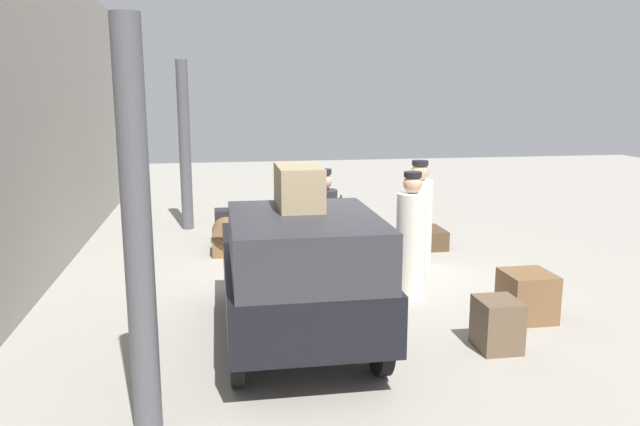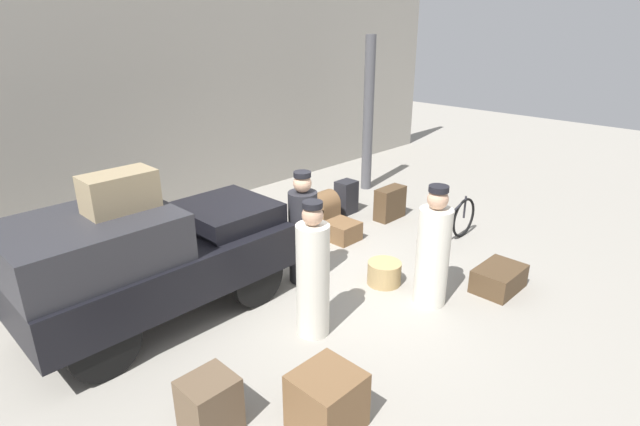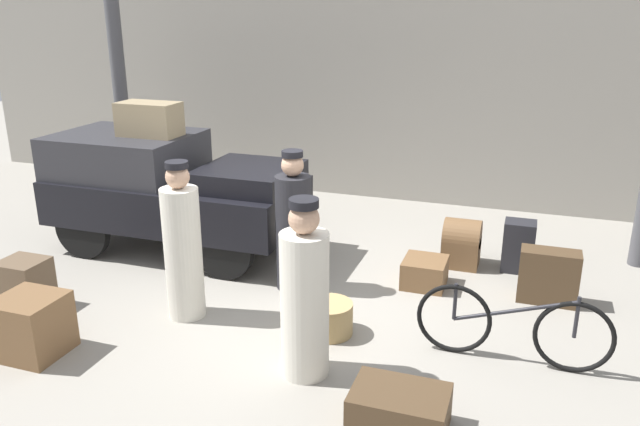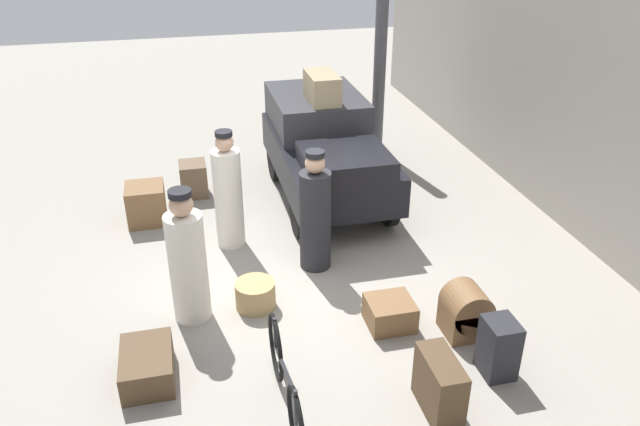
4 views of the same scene
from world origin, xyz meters
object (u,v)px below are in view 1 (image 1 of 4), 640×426
(trunk_wicker_pale, at_px, (267,223))
(suitcase_tan_flat, at_px, (497,324))
(trunk_on_truck_roof, at_px, (299,187))
(wicker_basket, at_px, (372,256))
(suitcase_black_upright, at_px, (428,238))
(porter_carrying_trunk, at_px, (418,218))
(trunk_umber_medium, at_px, (275,248))
(truck, at_px, (297,266))
(porter_with_bicycle, at_px, (411,242))
(trunk_large_brown, at_px, (527,296))
(trunk_barrel_dark, at_px, (227,238))
(porter_standing_middle, at_px, (323,232))
(bicycle, at_px, (347,221))
(suitcase_small_leather, at_px, (224,227))

(trunk_wicker_pale, height_order, suitcase_tan_flat, trunk_wicker_pale)
(trunk_on_truck_roof, bearing_deg, trunk_wicker_pale, -0.79)
(wicker_basket, xyz_separation_m, suitcase_black_upright, (0.98, -1.24, 0.00))
(porter_carrying_trunk, relative_size, suitcase_black_upright, 2.19)
(trunk_umber_medium, bearing_deg, truck, 178.62)
(porter_with_bicycle, relative_size, trunk_large_brown, 2.89)
(trunk_barrel_dark, height_order, suitcase_tan_flat, trunk_barrel_dark)
(truck, xyz_separation_m, porter_standing_middle, (2.03, -0.62, -0.13))
(bicycle, bearing_deg, trunk_umber_medium, 126.48)
(porter_standing_middle, height_order, trunk_on_truck_roof, trunk_on_truck_roof)
(trunk_wicker_pale, bearing_deg, porter_standing_middle, -168.75)
(truck, relative_size, porter_carrying_trunk, 2.00)
(wicker_basket, xyz_separation_m, trunk_large_brown, (-2.52, -1.27, 0.12))
(trunk_large_brown, bearing_deg, porter_with_bicycle, 49.90)
(truck, bearing_deg, trunk_large_brown, -85.17)
(truck, height_order, trunk_barrel_dark, truck)
(wicker_basket, relative_size, suitcase_black_upright, 0.64)
(trunk_large_brown, bearing_deg, suitcase_black_upright, 0.42)
(trunk_large_brown, height_order, trunk_on_truck_roof, trunk_on_truck_roof)
(suitcase_tan_flat, distance_m, trunk_umber_medium, 4.46)
(suitcase_tan_flat, relative_size, trunk_on_truck_roof, 0.70)
(suitcase_black_upright, bearing_deg, truck, 143.44)
(porter_with_bicycle, height_order, porter_carrying_trunk, porter_with_bicycle)
(truck, relative_size, trunk_barrel_dark, 5.44)
(suitcase_small_leather, relative_size, trunk_on_truck_roof, 0.82)
(porter_standing_middle, distance_m, trunk_wicker_pale, 2.88)
(suitcase_small_leather, bearing_deg, suitcase_tan_flat, -150.93)
(wicker_basket, height_order, trunk_on_truck_roof, trunk_on_truck_roof)
(truck, bearing_deg, suitcase_small_leather, 9.18)
(bicycle, distance_m, suitcase_small_leather, 2.21)
(porter_carrying_trunk, height_order, suitcase_black_upright, porter_carrying_trunk)
(truck, bearing_deg, trunk_wicker_pale, -0.82)
(porter_standing_middle, relative_size, suitcase_small_leather, 2.55)
(trunk_wicker_pale, bearing_deg, truck, 179.18)
(wicker_basket, distance_m, porter_standing_middle, 1.29)
(trunk_wicker_pale, relative_size, trunk_on_truck_roof, 0.81)
(porter_with_bicycle, relative_size, trunk_wicker_pale, 2.66)
(truck, distance_m, trunk_on_truck_roof, 0.90)
(suitcase_small_leather, distance_m, suitcase_tan_flat, 5.72)
(suitcase_small_leather, distance_m, trunk_umber_medium, 1.30)
(truck, height_order, suitcase_black_upright, truck)
(suitcase_small_leather, bearing_deg, trunk_barrel_dark, -177.17)
(porter_with_bicycle, distance_m, suitcase_tan_flat, 1.85)
(porter_carrying_trunk, relative_size, trunk_on_truck_roof, 2.09)
(trunk_wicker_pale, bearing_deg, porter_with_bicycle, -156.41)
(porter_standing_middle, height_order, trunk_umber_medium, porter_standing_middle)
(bicycle, distance_m, trunk_large_brown, 4.46)
(trunk_barrel_dark, bearing_deg, suitcase_tan_flat, -147.54)
(trunk_wicker_pale, bearing_deg, trunk_umber_medium, -179.38)
(trunk_on_truck_roof, bearing_deg, suitcase_tan_flat, -99.37)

